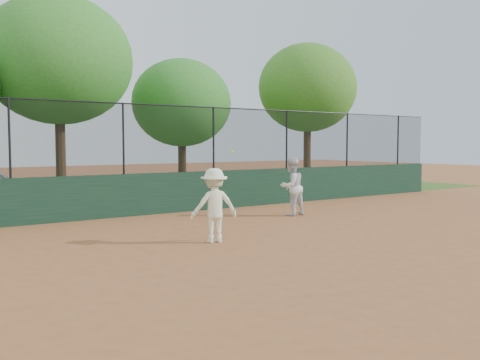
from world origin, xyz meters
TOP-DOWN VIEW (x-y plane):
  - ground at (0.00, 0.00)m, footprint 80.00×80.00m
  - back_wall at (0.00, 6.00)m, footprint 26.00×0.20m
  - grass_strip at (0.00, 12.00)m, footprint 36.00×12.00m
  - player_second at (3.50, 3.43)m, footprint 0.86×0.69m
  - player_main at (-0.55, 1.23)m, footprint 1.12×0.82m
  - fence_assembly at (-0.03, 6.00)m, footprint 26.00×0.06m
  - tree_2 at (-0.53, 11.64)m, footprint 5.41×4.92m
  - tree_3 at (5.05, 12.52)m, footprint 4.43×4.03m
  - tree_4 at (11.12, 11.04)m, footprint 4.90×4.45m

SIDE VIEW (x-z plane):
  - ground at x=0.00m, z-range 0.00..0.00m
  - grass_strip at x=0.00m, z-range 0.00..0.01m
  - back_wall at x=0.00m, z-range 0.00..1.20m
  - player_main at x=-0.55m, z-range -0.19..1.74m
  - player_second at x=3.50m, z-range 0.00..1.66m
  - fence_assembly at x=-0.03m, z-range 1.24..3.24m
  - tree_3 at x=5.05m, z-range 0.95..6.69m
  - tree_4 at x=11.12m, z-range 1.29..8.11m
  - tree_2 at x=-0.53m, z-range 1.36..8.77m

